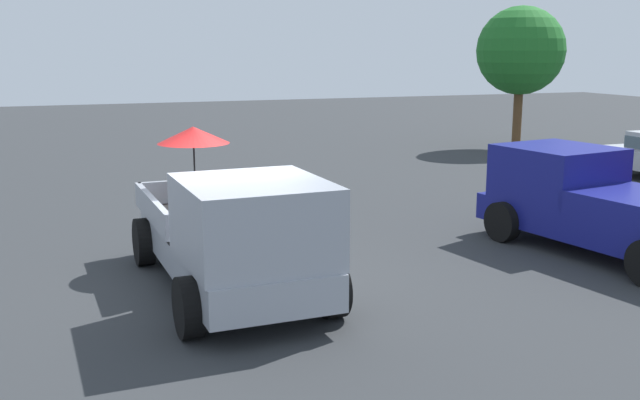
{
  "coord_description": "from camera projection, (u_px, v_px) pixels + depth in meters",
  "views": [
    {
      "loc": [
        10.7,
        -2.51,
        3.61
      ],
      "look_at": [
        -0.76,
        1.79,
        1.1
      ],
      "focal_mm": 41.71,
      "sensor_mm": 36.0,
      "label": 1
    }
  ],
  "objects": [
    {
      "name": "ground_plane",
      "position": [
        228.0,
        288.0,
        11.41
      ],
      "size": [
        80.0,
        80.0,
        0.0
      ],
      "primitive_type": "plane",
      "color": "#2D3033"
    },
    {
      "name": "pickup_truck_main",
      "position": [
        234.0,
        233.0,
        10.83
      ],
      "size": [
        5.1,
        2.36,
        2.33
      ],
      "rotation": [
        0.0,
        0.0,
        0.03
      ],
      "color": "black",
      "rests_on": "ground"
    },
    {
      "name": "pickup_truck_far",
      "position": [
        599.0,
        204.0,
        13.26
      ],
      "size": [
        5.03,
        2.77,
        1.8
      ],
      "rotation": [
        0.0,
        0.0,
        3.3
      ],
      "color": "black",
      "rests_on": "ground"
    },
    {
      "name": "tree_by_lot",
      "position": [
        521.0,
        51.0,
        26.39
      ],
      "size": [
        3.13,
        3.13,
        5.09
      ],
      "color": "brown",
      "rests_on": "ground"
    }
  ]
}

